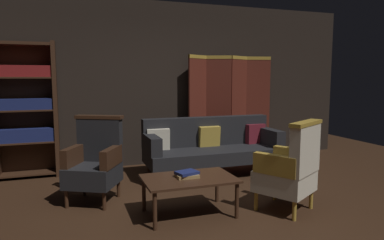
# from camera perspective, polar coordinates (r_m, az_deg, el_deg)

# --- Properties ---
(ground_plane) EXTENTS (10.00, 10.00, 0.00)m
(ground_plane) POSITION_cam_1_polar(r_m,az_deg,el_deg) (4.16, 3.74, -14.39)
(ground_plane) COLOR #331E11
(back_wall) EXTENTS (7.20, 0.10, 2.80)m
(back_wall) POSITION_cam_1_polar(r_m,az_deg,el_deg) (6.21, -5.04, 5.86)
(back_wall) COLOR black
(back_wall) RESTS_ON ground_plane
(folding_screen) EXTENTS (1.68, 0.28, 1.90)m
(folding_screen) POSITION_cam_1_polar(r_m,az_deg,el_deg) (6.49, 5.96, 2.23)
(folding_screen) COLOR #5B2319
(folding_screen) RESTS_ON ground_plane
(bookshelf) EXTENTS (0.90, 0.32, 2.05)m
(bookshelf) POSITION_cam_1_polar(r_m,az_deg,el_deg) (5.81, -25.36, 1.73)
(bookshelf) COLOR #382114
(bookshelf) RESTS_ON ground_plane
(velvet_couch) EXTENTS (2.12, 0.78, 0.88)m
(velvet_couch) POSITION_cam_1_polar(r_m,az_deg,el_deg) (5.53, 3.16, -4.12)
(velvet_couch) COLOR #382114
(velvet_couch) RESTS_ON ground_plane
(coffee_table) EXTENTS (1.00, 0.64, 0.42)m
(coffee_table) POSITION_cam_1_polar(r_m,az_deg,el_deg) (3.91, -0.48, -9.96)
(coffee_table) COLOR #382114
(coffee_table) RESTS_ON ground_plane
(armchair_gilt_accent) EXTENTS (0.79, 0.79, 1.04)m
(armchair_gilt_accent) POSITION_cam_1_polar(r_m,az_deg,el_deg) (4.14, 15.65, -7.62)
(armchair_gilt_accent) COLOR #B78E33
(armchair_gilt_accent) RESTS_ON ground_plane
(armchair_wing_left) EXTENTS (0.78, 0.78, 1.04)m
(armchair_wing_left) POSITION_cam_1_polar(r_m,az_deg,el_deg) (4.48, -15.46, -6.51)
(armchair_wing_left) COLOR #382114
(armchair_wing_left) RESTS_ON ground_plane
(book_tan_leather) EXTENTS (0.24, 0.20, 0.03)m
(book_tan_leather) POSITION_cam_1_polar(r_m,az_deg,el_deg) (3.91, -0.83, -9.00)
(book_tan_leather) COLOR #9E7A47
(book_tan_leather) RESTS_ON coffee_table
(book_navy_cloth) EXTENTS (0.27, 0.23, 0.03)m
(book_navy_cloth) POSITION_cam_1_polar(r_m,az_deg,el_deg) (3.91, -0.83, -8.53)
(book_navy_cloth) COLOR navy
(book_navy_cloth) RESTS_ON book_tan_leather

